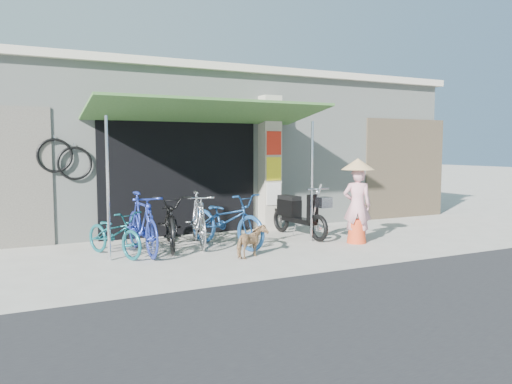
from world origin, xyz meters
name	(u,v)px	position (x,y,z in m)	size (l,w,h in m)	color
ground	(291,252)	(0.00, 0.00, 0.00)	(80.00, 80.00, 0.00)	#B0AA9F
bicycle_shop	(194,148)	(0.00, 5.09, 1.83)	(12.30, 5.30, 3.66)	#A7AEA6
shop_pillar	(269,163)	(0.85, 2.45, 1.50)	(0.42, 0.44, 3.00)	#B8AF9D
awning	(209,113)	(-0.90, 1.63, 2.51)	(4.60, 1.88, 2.72)	#345E2A
neighbour_right	(405,169)	(5.00, 2.59, 1.30)	(2.60, 0.06, 2.60)	brown
bike_teal	(114,233)	(-2.86, 1.05, 0.39)	(0.52, 1.49, 0.78)	#165E65
bike_blue	(142,223)	(-2.38, 1.04, 0.54)	(0.50, 1.79, 1.07)	navy
bike_black	(171,221)	(-1.79, 1.33, 0.50)	(0.67, 1.92, 1.01)	black
bike_silver	(198,219)	(-1.26, 1.29, 0.51)	(0.48, 1.70, 1.02)	#B2B2B7
bike_navy	(227,220)	(-0.83, 0.97, 0.51)	(0.67, 1.93, 1.01)	navy
street_dog	(252,242)	(-0.82, -0.09, 0.27)	(0.29, 0.64, 0.54)	#A07C54
moped	(298,213)	(0.93, 1.33, 0.48)	(0.53, 1.86, 1.06)	black
nun	(357,201)	(1.59, 0.20, 0.82)	(0.64, 0.64, 1.64)	pink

